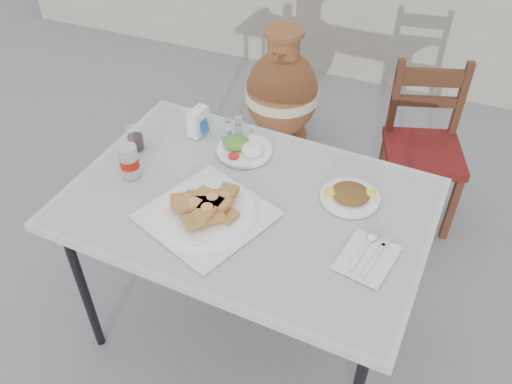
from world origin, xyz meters
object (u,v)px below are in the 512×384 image
at_px(salad_chopped_plate, 350,195).
at_px(soda_can, 129,161).
at_px(cafe_table, 248,211).
at_px(salad_rice_plate, 244,148).
at_px(pide_plate, 206,208).
at_px(napkin_holder, 198,122).
at_px(condiment_caddy, 236,129).
at_px(terracotta_urn, 282,95).
at_px(chair, 423,146).
at_px(cola_glass, 135,139).

height_order(salad_chopped_plate, soda_can, soda_can).
bearing_deg(soda_can, cafe_table, 4.22).
xyz_separation_m(cafe_table, soda_can, (-0.46, -0.03, 0.12)).
bearing_deg(salad_rice_plate, soda_can, -139.38).
distance_m(pide_plate, napkin_holder, 0.49).
height_order(soda_can, condiment_caddy, soda_can).
distance_m(pide_plate, salad_chopped_plate, 0.51).
height_order(salad_rice_plate, terracotta_urn, salad_rice_plate).
bearing_deg(soda_can, salad_chopped_plate, 12.49).
xyz_separation_m(salad_chopped_plate, condiment_caddy, (-0.53, 0.21, 0.01)).
bearing_deg(salad_chopped_plate, chair, 78.23).
xyz_separation_m(cafe_table, pide_plate, (-0.10, -0.13, 0.09)).
relative_size(salad_rice_plate, chair, 0.26).
distance_m(salad_rice_plate, soda_can, 0.45).
height_order(cafe_table, soda_can, soda_can).
xyz_separation_m(salad_rice_plate, chair, (0.65, 0.78, -0.36)).
xyz_separation_m(pide_plate, salad_rice_plate, (-0.02, 0.38, -0.02)).
xyz_separation_m(soda_can, condiment_caddy, (0.26, 0.39, -0.04)).
bearing_deg(salad_rice_plate, condiment_caddy, 127.45).
distance_m(cola_glass, chair, 1.45).
bearing_deg(pide_plate, salad_rice_plate, 93.12).
bearing_deg(soda_can, chair, 47.54).
relative_size(salad_rice_plate, cola_glass, 2.31).
bearing_deg(terracotta_urn, condiment_caddy, -81.50).
distance_m(salad_rice_plate, terracotta_urn, 1.21).
relative_size(condiment_caddy, chair, 0.15).
distance_m(napkin_holder, condiment_caddy, 0.16).
bearing_deg(pide_plate, napkin_holder, 119.36).
xyz_separation_m(cola_glass, condiment_caddy, (0.33, 0.23, -0.01)).
bearing_deg(terracotta_urn, soda_can, -94.60).
relative_size(pide_plate, salad_rice_plate, 2.27).
distance_m(cafe_table, soda_can, 0.47).
height_order(cola_glass, condiment_caddy, cola_glass).
height_order(salad_chopped_plate, terracotta_urn, salad_chopped_plate).
distance_m(pide_plate, soda_can, 0.37).
bearing_deg(soda_can, condiment_caddy, 55.79).
bearing_deg(terracotta_urn, cafe_table, -75.72).
height_order(salad_rice_plate, cola_glass, cola_glass).
relative_size(cafe_table, chair, 1.57).
xyz_separation_m(cola_glass, chair, (1.05, 0.92, -0.38)).
bearing_deg(cola_glass, terracotta_urn, 81.64).
bearing_deg(pide_plate, soda_can, 165.61).
bearing_deg(soda_can, pide_plate, -14.39).
xyz_separation_m(salad_rice_plate, condiment_caddy, (-0.07, 0.10, 0.01)).
xyz_separation_m(salad_chopped_plate, terracotta_urn, (-0.68, 1.22, -0.44)).
relative_size(soda_can, terracotta_urn, 0.17).
relative_size(salad_rice_plate, condiment_caddy, 1.74).
bearing_deg(napkin_holder, cola_glass, -126.01).
bearing_deg(cafe_table, salad_rice_plate, 115.38).
bearing_deg(cola_glass, cafe_table, -12.69).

